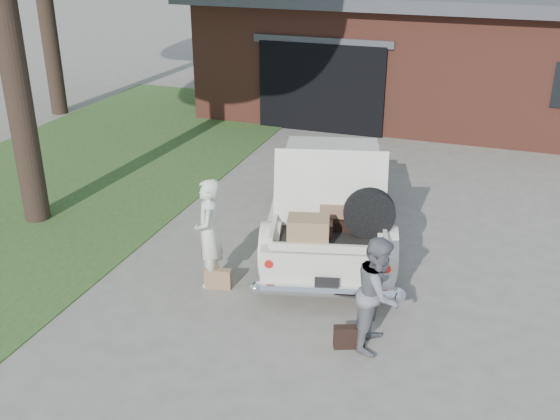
% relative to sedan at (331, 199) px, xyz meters
% --- Properties ---
extents(ground, '(90.00, 90.00, 0.00)m').
position_rel_sedan_xyz_m(ground, '(-0.36, -2.09, -0.72)').
color(ground, gray).
rests_on(ground, ground).
extents(grass_strip, '(6.00, 16.00, 0.02)m').
position_rel_sedan_xyz_m(grass_strip, '(-5.86, 0.91, -0.71)').
color(grass_strip, '#2D4C1E').
rests_on(grass_strip, ground).
extents(house, '(12.80, 7.80, 3.30)m').
position_rel_sedan_xyz_m(house, '(0.62, 9.38, 0.95)').
color(house, brown).
rests_on(house, ground).
extents(sedan, '(3.00, 5.18, 1.99)m').
position_rel_sedan_xyz_m(sedan, '(0.00, 0.00, 0.00)').
color(sedan, beige).
rests_on(sedan, ground).
extents(woman_left, '(0.58, 0.69, 1.62)m').
position_rel_sedan_xyz_m(woman_left, '(-1.27, -1.99, 0.09)').
color(woman_left, silver).
rests_on(woman_left, ground).
extents(woman_right, '(0.59, 0.74, 1.48)m').
position_rel_sedan_xyz_m(woman_right, '(1.34, -2.70, 0.02)').
color(woman_right, slate).
rests_on(woman_right, ground).
extents(suitcase_left, '(0.40, 0.18, 0.30)m').
position_rel_sedan_xyz_m(suitcase_left, '(-1.10, -2.09, -0.57)').
color(suitcase_left, '#A17852').
rests_on(suitcase_left, ground).
extents(suitcase_right, '(0.41, 0.26, 0.30)m').
position_rel_sedan_xyz_m(suitcase_right, '(1.04, -2.88, -0.57)').
color(suitcase_right, black).
rests_on(suitcase_right, ground).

